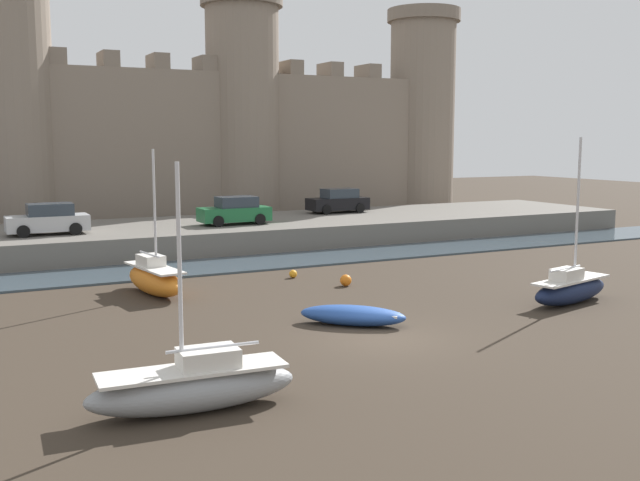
# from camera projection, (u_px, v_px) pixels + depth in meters

# --- Properties ---
(ground_plane) EXTENTS (160.00, 160.00, 0.00)m
(ground_plane) POSITION_uv_depth(u_px,v_px,m) (383.00, 338.00, 23.88)
(ground_plane) COLOR #382D23
(water_channel) EXTENTS (80.00, 4.50, 0.10)m
(water_channel) POSITION_uv_depth(u_px,v_px,m) (222.00, 265.00, 37.34)
(water_channel) COLOR #3D4C56
(water_channel) RESTS_ON ground
(quay_road) EXTENTS (59.93, 10.00, 1.37)m
(quay_road) POSITION_uv_depth(u_px,v_px,m) (180.00, 236.00, 43.66)
(quay_road) COLOR #666059
(quay_road) RESTS_ON ground
(castle) EXTENTS (53.93, 6.00, 19.86)m
(castle) POSITION_uv_depth(u_px,v_px,m) (135.00, 125.00, 51.91)
(castle) COLOR gray
(castle) RESTS_ON ground
(sailboat_midflat_right) EXTENTS (1.90, 4.61, 5.92)m
(sailboat_midflat_right) POSITION_uv_depth(u_px,v_px,m) (154.00, 278.00, 30.53)
(sailboat_midflat_right) COLOR orange
(sailboat_midflat_right) RESTS_ON ground
(sailboat_near_channel_right) EXTENTS (4.67, 2.23, 6.38)m
(sailboat_near_channel_right) POSITION_uv_depth(u_px,v_px,m) (570.00, 288.00, 28.88)
(sailboat_near_channel_right) COLOR #141E3D
(sailboat_near_channel_right) RESTS_ON ground
(sailboat_foreground_right) EXTENTS (5.04, 1.68, 5.81)m
(sailboat_foreground_right) POSITION_uv_depth(u_px,v_px,m) (194.00, 386.00, 17.42)
(sailboat_foreground_right) COLOR gray
(sailboat_foreground_right) RESTS_ON ground
(rowboat_foreground_left) EXTENTS (3.53, 3.30, 0.68)m
(rowboat_foreground_left) POSITION_uv_depth(u_px,v_px,m) (353.00, 315.00, 25.51)
(rowboat_foreground_left) COLOR #234793
(rowboat_foreground_left) RESTS_ON ground
(mooring_buoy_near_shore) EXTENTS (0.50, 0.50, 0.50)m
(mooring_buoy_near_shore) POSITION_uv_depth(u_px,v_px,m) (346.00, 280.00, 32.33)
(mooring_buoy_near_shore) COLOR orange
(mooring_buoy_near_shore) RESTS_ON ground
(mooring_buoy_off_centre) EXTENTS (0.37, 0.37, 0.37)m
(mooring_buoy_off_centre) POSITION_uv_depth(u_px,v_px,m) (293.00, 274.00, 34.23)
(mooring_buoy_off_centre) COLOR orange
(mooring_buoy_off_centre) RESTS_ON ground
(car_quay_east) EXTENTS (4.10, 1.89, 1.62)m
(car_quay_east) POSITION_uv_depth(u_px,v_px,m) (338.00, 201.00, 50.55)
(car_quay_east) COLOR black
(car_quay_east) RESTS_ON quay_road
(car_quay_centre_east) EXTENTS (4.10, 1.89, 1.62)m
(car_quay_centre_east) POSITION_uv_depth(u_px,v_px,m) (48.00, 220.00, 38.91)
(car_quay_centre_east) COLOR #B2B5B7
(car_quay_centre_east) RESTS_ON quay_road
(car_quay_west) EXTENTS (4.10, 1.89, 1.62)m
(car_quay_west) POSITION_uv_depth(u_px,v_px,m) (235.00, 211.00, 43.57)
(car_quay_west) COLOR #1E6638
(car_quay_west) RESTS_ON quay_road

